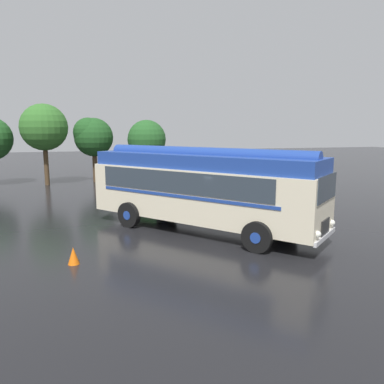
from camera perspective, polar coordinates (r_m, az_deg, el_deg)
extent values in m
plane|color=black|center=(15.55, 5.08, -6.18)|extent=(120.00, 120.00, 0.00)
cube|color=beige|center=(15.45, 1.49, -0.17)|extent=(8.38, 9.24, 2.10)
cube|color=#1E3D93|center=(15.28, 1.51, 4.75)|extent=(8.09, 8.96, 0.56)
cylinder|color=#1E3D93|center=(15.26, 1.52, 5.73)|extent=(6.60, 7.63, 0.60)
cube|color=#2D3842|center=(16.59, 2.99, 2.49)|extent=(5.20, 6.12, 0.84)
cube|color=#2D3842|center=(14.50, -2.20, 1.46)|extent=(5.20, 6.12, 0.84)
cube|color=#1E3D93|center=(16.61, 3.26, 0.62)|extent=(5.33, 6.27, 0.12)
cube|color=#1E3D93|center=(14.53, -1.86, -0.67)|extent=(5.33, 6.27, 0.12)
cube|color=#2D3842|center=(13.36, 19.92, 0.62)|extent=(1.70, 1.45, 0.88)
cube|color=black|center=(13.62, 19.61, -5.08)|extent=(0.73, 0.63, 0.56)
cube|color=silver|center=(13.70, 19.62, -6.42)|extent=(1.88, 1.61, 0.16)
sphere|color=white|center=(14.48, 20.56, -4.41)|extent=(0.22, 0.22, 0.22)
sphere|color=white|center=(12.79, 18.62, -6.11)|extent=(0.22, 0.22, 0.22)
cylinder|color=black|center=(15.46, 13.88, -4.42)|extent=(0.93, 1.02, 1.10)
cylinder|color=#1E3D93|center=(15.46, 13.88, -4.42)|extent=(0.49, 0.50, 0.39)
cylinder|color=black|center=(13.13, 9.88, -6.78)|extent=(0.93, 1.02, 1.10)
cylinder|color=#1E3D93|center=(13.13, 9.88, -6.78)|extent=(0.49, 0.50, 0.39)
cylinder|color=black|center=(18.34, -3.97, -1.96)|extent=(0.93, 1.02, 1.10)
cylinder|color=#1E3D93|center=(18.34, -3.97, -1.96)|extent=(0.49, 0.50, 0.39)
cylinder|color=black|center=(16.42, -9.58, -3.45)|extent=(0.93, 1.02, 1.10)
cylinder|color=#1E3D93|center=(16.42, -9.58, -3.45)|extent=(0.49, 0.50, 0.39)
cube|color=black|center=(25.86, -1.73, 1.72)|extent=(2.08, 4.34, 0.70)
cube|color=black|center=(25.92, -1.78, 3.23)|extent=(1.69, 2.31, 0.64)
cube|color=#2D3842|center=(26.04, -0.13, 3.26)|extent=(0.20, 1.93, 0.50)
cube|color=#2D3842|center=(25.82, -3.45, 3.19)|extent=(0.20, 1.93, 0.50)
cylinder|color=black|center=(24.79, 0.74, 0.56)|extent=(0.26, 0.66, 0.64)
cylinder|color=black|center=(24.52, -3.31, 0.44)|extent=(0.26, 0.66, 0.64)
cylinder|color=black|center=(27.32, -0.30, 1.41)|extent=(0.26, 0.66, 0.64)
cylinder|color=black|center=(27.08, -3.97, 1.31)|extent=(0.26, 0.66, 0.64)
cube|color=silver|center=(27.43, 2.81, 2.17)|extent=(2.27, 4.40, 0.70)
cube|color=silver|center=(27.50, 2.77, 3.59)|extent=(1.79, 2.37, 0.64)
cube|color=#2D3842|center=(27.65, 4.32, 3.61)|extent=(0.29, 1.92, 0.50)
cube|color=#2D3842|center=(27.38, 1.20, 3.57)|extent=(0.29, 1.92, 0.50)
cylinder|color=black|center=(26.39, 5.19, 1.08)|extent=(0.29, 0.66, 0.64)
cylinder|color=black|center=(26.07, 1.41, 1.01)|extent=(0.29, 0.66, 0.64)
cylinder|color=black|center=(28.91, 4.06, 1.84)|extent=(0.29, 0.66, 0.64)
cylinder|color=black|center=(28.61, 0.61, 1.78)|extent=(0.29, 0.66, 0.64)
cylinder|color=#4C3823|center=(30.35, -21.32, 3.85)|extent=(0.34, 0.34, 3.04)
sphere|color=#336B28|center=(30.23, -21.64, 9.16)|extent=(3.45, 3.45, 3.45)
sphere|color=#336B28|center=(29.99, -22.11, 9.88)|extent=(2.41, 2.41, 2.41)
cylinder|color=#4C3823|center=(31.03, -14.56, 3.74)|extent=(0.36, 0.36, 2.42)
sphere|color=#1E4C1E|center=(30.89, -14.75, 8.08)|extent=(3.03, 3.03, 3.03)
sphere|color=#1E4C1E|center=(30.76, -15.52, 8.73)|extent=(2.33, 2.33, 2.33)
cylinder|color=#4C3823|center=(30.81, -6.82, 3.78)|extent=(0.24, 0.24, 2.24)
sphere|color=#235623|center=(30.67, -6.90, 8.00)|extent=(3.07, 3.07, 3.07)
sphere|color=#235623|center=(30.67, -7.95, 7.89)|extent=(1.99, 1.99, 1.99)
cone|color=orange|center=(12.53, -17.62, -9.23)|extent=(0.36, 0.36, 0.55)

